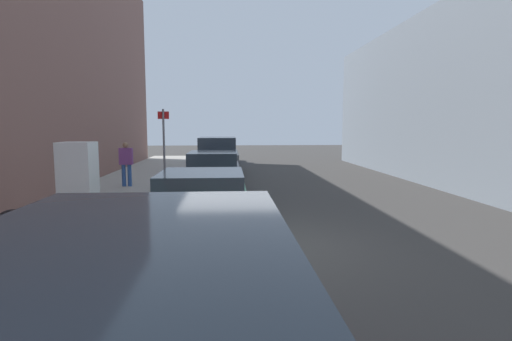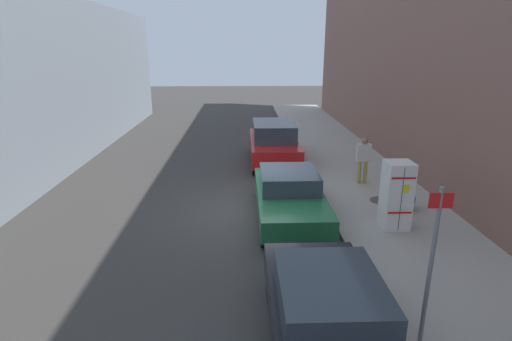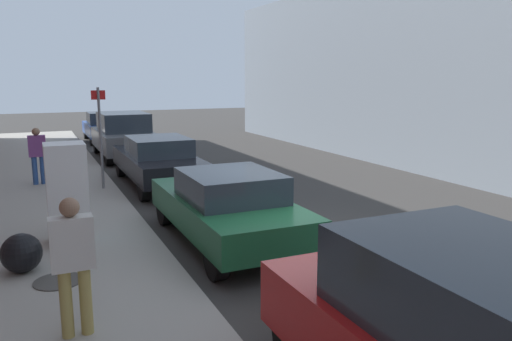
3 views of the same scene
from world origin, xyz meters
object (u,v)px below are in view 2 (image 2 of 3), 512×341
(discarded_refrigerator, at_px, (396,195))
(parked_suv_red, at_px, (274,142))
(parked_sedan_dark, at_px, (331,324))
(street_sign_post, at_px, (432,260))
(trash_bag, at_px, (405,199))
(parked_sedan_green, at_px, (289,195))
(pedestrian_walking_far, at_px, (363,157))

(discarded_refrigerator, relative_size, parked_suv_red, 0.40)
(parked_suv_red, bearing_deg, parked_sedan_dark, 90.00)
(discarded_refrigerator, distance_m, street_sign_post, 4.56)
(discarded_refrigerator, relative_size, street_sign_post, 0.67)
(trash_bag, height_order, parked_sedan_green, parked_sedan_green)
(trash_bag, xyz_separation_m, pedestrian_walking_far, (0.60, -2.36, 0.64))
(discarded_refrigerator, relative_size, parked_sedan_green, 0.41)
(parked_sedan_green, distance_m, parked_sedan_dark, 5.58)
(trash_bag, xyz_separation_m, parked_sedan_dark, (3.51, 5.92, 0.32))
(parked_sedan_green, bearing_deg, parked_sedan_dark, 90.00)
(discarded_refrigerator, distance_m, parked_sedan_dark, 5.42)
(street_sign_post, bearing_deg, pedestrian_walking_far, -99.48)
(trash_bag, bearing_deg, street_sign_post, 70.97)
(trash_bag, xyz_separation_m, parked_suv_red, (3.51, -5.52, 0.46))
(pedestrian_walking_far, bearing_deg, discarded_refrigerator, -74.39)
(trash_bag, height_order, pedestrian_walking_far, pedestrian_walking_far)
(discarded_refrigerator, distance_m, trash_bag, 1.58)
(pedestrian_walking_far, relative_size, parked_suv_red, 0.36)
(street_sign_post, height_order, parked_sedan_green, street_sign_post)
(parked_sedan_green, bearing_deg, street_sign_post, 106.61)
(discarded_refrigerator, xyz_separation_m, trash_bag, (-0.78, -1.24, -0.60))
(discarded_refrigerator, xyz_separation_m, parked_sedan_dark, (2.73, 4.68, -0.28))
(street_sign_post, relative_size, trash_bag, 4.42)
(parked_suv_red, bearing_deg, trash_bag, 122.42)
(trash_bag, distance_m, parked_sedan_green, 3.53)
(discarded_refrigerator, bearing_deg, parked_sedan_dark, 59.76)
(discarded_refrigerator, bearing_deg, pedestrian_walking_far, -92.80)
(discarded_refrigerator, xyz_separation_m, pedestrian_walking_far, (-0.18, -3.60, 0.04))
(pedestrian_walking_far, bearing_deg, parked_sedan_green, -118.69)
(discarded_refrigerator, distance_m, pedestrian_walking_far, 3.60)
(street_sign_post, relative_size, parked_sedan_dark, 0.57)
(discarded_refrigerator, xyz_separation_m, parked_sedan_green, (2.73, -0.90, -0.31))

